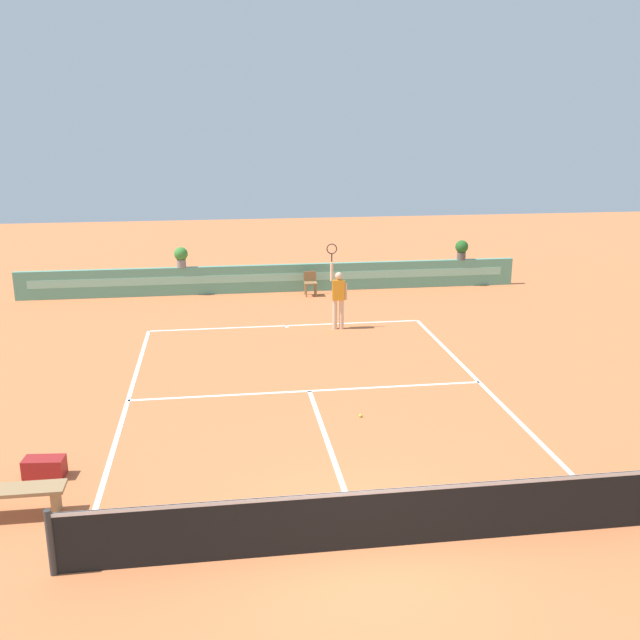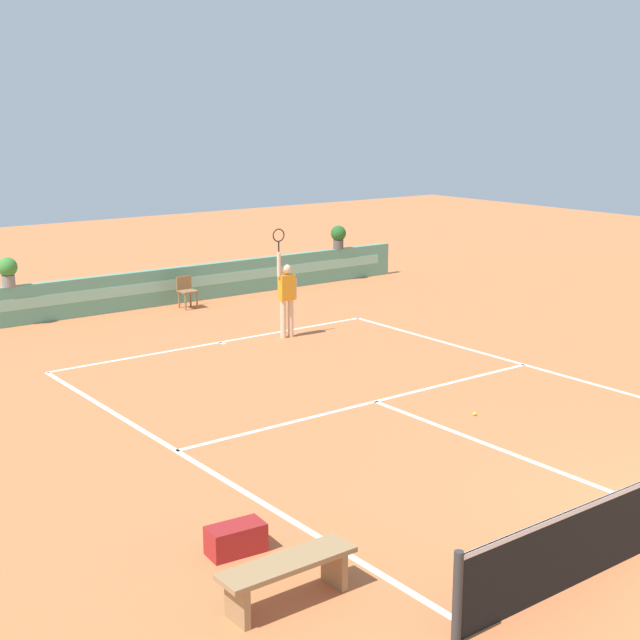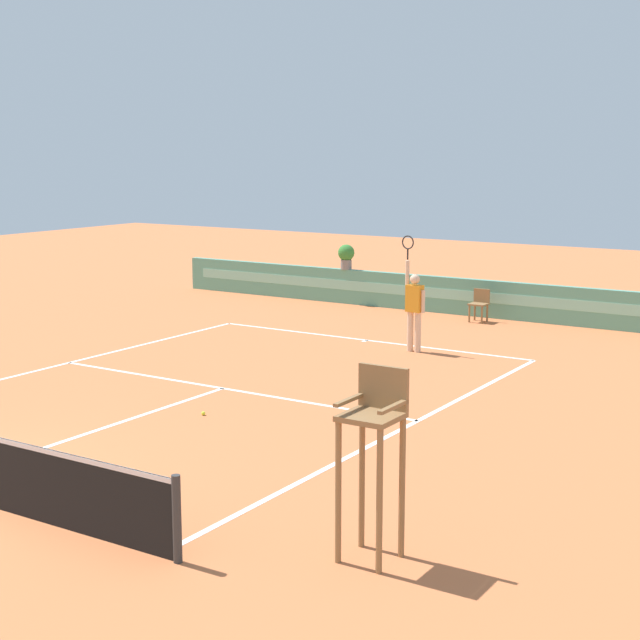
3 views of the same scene
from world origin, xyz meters
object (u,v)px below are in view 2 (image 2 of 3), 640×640
tennis_ball_near_baseline (475,414)px  potted_plant_left (8,270)px  bench_courtside (288,571)px  ball_kid_chair (186,291)px  gear_bag (236,539)px  tennis_player (286,294)px  potted_plant_far_right (338,236)px

tennis_ball_near_baseline → potted_plant_left: size_ratio=0.09×
bench_courtside → ball_kid_chair: bearing=64.9°
gear_bag → tennis_player: 10.75m
ball_kid_chair → gear_bag: size_ratio=1.21×
tennis_ball_near_baseline → potted_plant_far_right: 13.23m
bench_courtside → potted_plant_left: (2.05, 14.75, 1.04)m
ball_kid_chair → potted_plant_far_right: size_ratio=1.17×
bench_courtside → potted_plant_far_right: (12.34, 14.75, 1.04)m
tennis_ball_near_baseline → potted_plant_left: (-4.16, 11.64, 1.38)m
ball_kid_chair → gear_bag: 14.22m
gear_bag → bench_courtside: bearing=-97.3°
tennis_player → potted_plant_left: (-4.78, 5.03, 0.36)m
ball_kid_chair → potted_plant_far_right: potted_plant_far_right is taller
bench_courtside → tennis_ball_near_baseline: 6.95m
tennis_player → potted_plant_left: tennis_player is taller
gear_bag → tennis_player: size_ratio=0.27×
gear_bag → tennis_ball_near_baseline: size_ratio=10.29×
ball_kid_chair → tennis_ball_near_baseline: (-0.35, -10.90, -0.44)m
ball_kid_chair → tennis_player: (0.27, -4.30, 0.57)m
bench_courtside → tennis_player: 11.90m
tennis_player → potted_plant_left: size_ratio=3.57×
ball_kid_chair → potted_plant_left: size_ratio=1.17×
tennis_ball_near_baseline → potted_plant_far_right: potted_plant_far_right is taller
bench_courtside → potted_plant_left: 14.93m
bench_courtside → potted_plant_far_right: size_ratio=2.21×
bench_courtside → tennis_player: size_ratio=0.62×
gear_bag → potted_plant_left: 13.62m
potted_plant_left → potted_plant_far_right: 10.29m
tennis_ball_near_baseline → potted_plant_left: potted_plant_left is taller
bench_courtside → gear_bag: bench_courtside is taller
ball_kid_chair → bench_courtside: bearing=-115.1°
bench_courtside → tennis_player: bearing=54.9°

